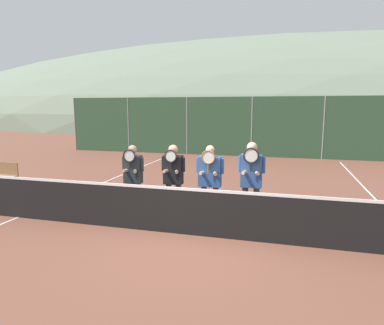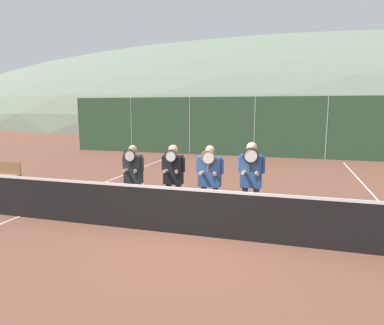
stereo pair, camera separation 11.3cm
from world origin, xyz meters
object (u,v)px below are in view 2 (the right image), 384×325
object	(u,v)px
player_leftmost	(133,175)
car_left_of_center	(223,133)
player_center_left	(173,175)
player_rightmost	(251,177)
car_far_left	(153,133)
bench_courtside	(0,174)
car_center	(302,137)
player_center_right	(210,178)

from	to	relation	value
player_leftmost	car_left_of_center	bearing A→B (deg)	92.98
player_center_left	player_rightmost	bearing A→B (deg)	-3.13
player_leftmost	car_far_left	size ratio (longest dim) A/B	0.42
bench_courtside	car_center	bearing A→B (deg)	52.56
player_leftmost	car_far_left	bearing A→B (deg)	110.96
car_left_of_center	player_rightmost	bearing A→B (deg)	-76.49
player_rightmost	car_far_left	xyz separation A→B (m)	(-8.21, 14.24, -0.25)
car_far_left	car_center	distance (m)	9.62
player_leftmost	player_rightmost	bearing A→B (deg)	0.49
car_far_left	bench_courtside	world-z (taller)	car_far_left
player_rightmost	bench_courtside	distance (m)	8.42
car_left_of_center	car_far_left	bearing A→B (deg)	-175.52
player_rightmost	car_far_left	world-z (taller)	player_rightmost
player_center_left	car_left_of_center	world-z (taller)	car_left_of_center
player_leftmost	bench_courtside	size ratio (longest dim) A/B	1.18
player_leftmost	car_left_of_center	world-z (taller)	car_left_of_center
player_center_left	player_center_right	xyz separation A→B (m)	(0.88, -0.05, 0.00)
player_rightmost	car_left_of_center	bearing A→B (deg)	103.51
player_leftmost	car_center	bearing A→B (deg)	73.63
player_center_right	car_far_left	distance (m)	15.96
player_center_right	car_far_left	size ratio (longest dim) A/B	0.43
player_leftmost	player_center_left	distance (m)	0.96
car_far_left	bench_courtside	bearing A→B (deg)	-90.20
player_center_right	car_far_left	bearing A→B (deg)	117.21
player_center_left	player_rightmost	xyz separation A→B (m)	(1.79, -0.10, 0.08)
player_center_left	bench_courtside	xyz separation A→B (m)	(-6.46, 1.40, -0.59)
player_center_left	bench_courtside	world-z (taller)	player_center_left
bench_courtside	car_far_left	bearing A→B (deg)	89.80
player_rightmost	player_center_left	bearing A→B (deg)	176.87
player_center_left	car_left_of_center	xyz separation A→B (m)	(-1.72, 14.51, -0.09)
player_center_right	car_left_of_center	xyz separation A→B (m)	(-2.59, 14.56, -0.10)
car_far_left	player_rightmost	bearing A→B (deg)	-60.03
player_leftmost	car_center	size ratio (longest dim) A/B	0.38
player_leftmost	player_rightmost	xyz separation A→B (m)	(2.75, 0.02, 0.11)
player_center_right	player_rightmost	bearing A→B (deg)	-2.99
player_center_left	car_far_left	distance (m)	15.53
player_rightmost	car_center	xyz separation A→B (m)	(1.41, 14.12, -0.26)
car_far_left	car_center	size ratio (longest dim) A/B	0.90
player_leftmost	player_center_right	size ratio (longest dim) A/B	0.98
player_center_right	player_center_left	bearing A→B (deg)	176.72
car_center	player_center_right	bearing A→B (deg)	-99.38
car_far_left	car_center	bearing A→B (deg)	-0.68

